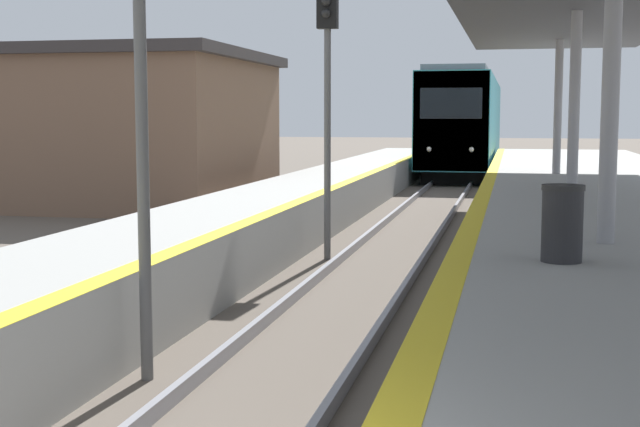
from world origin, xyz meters
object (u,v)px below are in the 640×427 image
at_px(train, 467,122).
at_px(signal_near, 139,22).
at_px(trash_bin, 562,223).
at_px(signal_mid, 327,65).

distance_m(train, signal_near, 35.21).
bearing_deg(signal_near, trash_bin, 26.13).
distance_m(train, trash_bin, 33.32).
bearing_deg(signal_near, signal_mid, 88.27).
distance_m(train, signal_mid, 27.64).
xyz_separation_m(train, signal_mid, (-1.02, -27.59, 1.21)).
xyz_separation_m(signal_near, signal_mid, (0.23, 7.57, 0.00)).
xyz_separation_m(signal_mid, trash_bin, (3.78, -5.60, -2.04)).
distance_m(signal_near, trash_bin, 4.91).
height_order(train, trash_bin, train).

